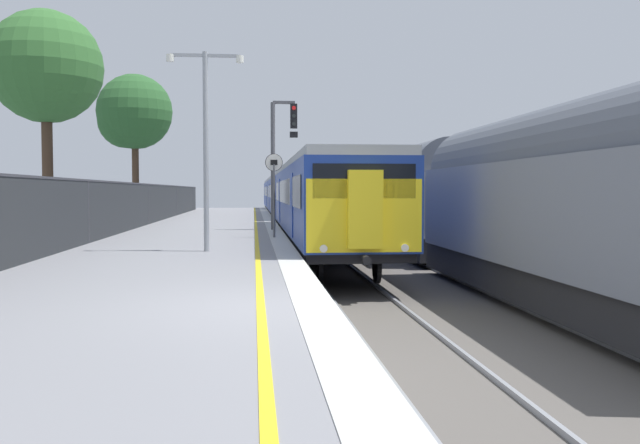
{
  "coord_description": "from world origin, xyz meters",
  "views": [
    {
      "loc": [
        -0.44,
        -9.25,
        1.59
      ],
      "look_at": [
        1.36,
        8.94,
        0.74
      ],
      "focal_mm": 37.69,
      "sensor_mm": 36.0,
      "label": 1
    }
  ],
  "objects": [
    {
      "name": "ground",
      "position": [
        2.64,
        0.0,
        -0.61
      ],
      "size": [
        17.4,
        110.0,
        1.21
      ],
      "color": "gray"
    },
    {
      "name": "commuter_train_at_platform",
      "position": [
        2.1,
        35.28,
        1.27
      ],
      "size": [
        2.83,
        59.06,
        3.81
      ],
      "color": "navy",
      "rests_on": "ground"
    },
    {
      "name": "freight_train_adjacent_track",
      "position": [
        6.1,
        26.42,
        1.36
      ],
      "size": [
        2.6,
        58.13,
        4.34
      ],
      "color": "#232326",
      "rests_on": "ground"
    },
    {
      "name": "signal_gantry",
      "position": [
        0.61,
        18.22,
        3.27
      ],
      "size": [
        1.1,
        0.24,
        5.25
      ],
      "color": "#47474C",
      "rests_on": "ground"
    },
    {
      "name": "speed_limit_sign",
      "position": [
        0.25,
        13.62,
        1.81
      ],
      "size": [
        0.59,
        0.08,
        2.85
      ],
      "color": "#59595B",
      "rests_on": "ground"
    },
    {
      "name": "platform_lamp_mid",
      "position": [
        -1.68,
        8.63,
        3.11
      ],
      "size": [
        2.0,
        0.2,
        5.22
      ],
      "color": "#93999E",
      "rests_on": "ground"
    },
    {
      "name": "background_tree_left",
      "position": [
        -8.11,
        16.95,
        6.13
      ],
      "size": [
        4.21,
        4.21,
        8.36
      ],
      "color": "#473323",
      "rests_on": "ground"
    },
    {
      "name": "background_tree_centre",
      "position": [
        -7.81,
        32.93,
        6.26
      ],
      "size": [
        4.57,
        4.57,
        8.73
      ],
      "color": "#473323",
      "rests_on": "ground"
    }
  ]
}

